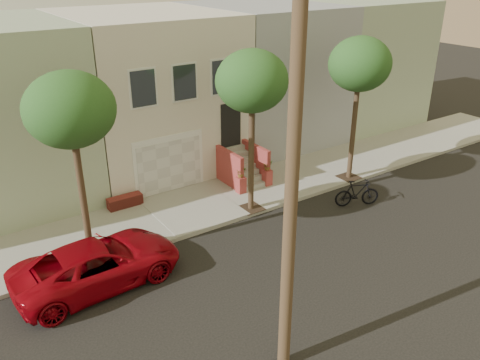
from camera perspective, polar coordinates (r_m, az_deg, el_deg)
ground at (r=16.71m, az=6.22°, el=-9.78°), size 90.00×90.00×0.00m
sidewalk at (r=20.44m, az=-3.40°, el=-2.64°), size 40.00×3.70×0.15m
house_row at (r=24.13m, az=-10.88°, el=10.29°), size 33.10×11.70×7.00m
tree_left at (r=15.30m, az=-19.06°, el=7.56°), size 2.70×2.57×6.30m
tree_mid at (r=18.01m, az=1.40°, el=11.26°), size 2.70×2.57×6.30m
tree_right at (r=21.60m, az=13.70°, el=12.80°), size 2.70×2.57×6.30m
pickup_truck at (r=16.01m, az=-16.10°, el=-9.31°), size 5.29×2.68×1.43m
motorcycle at (r=20.66m, az=13.40°, el=-1.48°), size 1.92×1.26×1.13m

